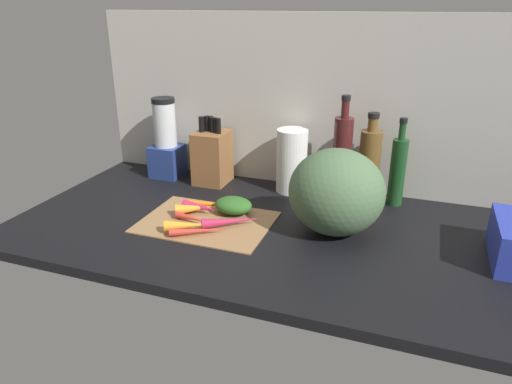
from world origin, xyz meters
TOP-DOWN VIEW (x-y plane):
  - ground_plane at (0.00, 0.00)cm, footprint 170.00×80.00cm
  - wall_back at (0.00, 38.50)cm, footprint 170.00×3.00cm
  - cutting_board at (-26.13, -4.55)cm, footprint 39.29×28.74cm
  - carrot_0 at (-31.87, -1.23)cm, footprint 11.99×9.20cm
  - carrot_1 at (-27.99, 4.74)cm, footprint 17.25×6.28cm
  - carrot_2 at (-30.21, -6.79)cm, footprint 11.14×3.92cm
  - carrot_3 at (-24.09, -13.71)cm, footprint 16.04×9.94cm
  - carrot_4 at (-28.18, -12.71)cm, footprint 13.76×8.66cm
  - carrot_5 at (-30.62, 0.18)cm, footprint 11.40×3.63cm
  - carrot_6 at (-17.51, -5.61)cm, footprint 16.52×11.93cm
  - carrot_greens_pile at (-20.41, 3.39)cm, footprint 12.08×9.29cm
  - winter_squash at (11.81, 2.58)cm, footprint 27.54×25.47cm
  - knife_block at (-38.84, 27.92)cm, footprint 11.53×13.11cm
  - blender_appliance at (-58.10, 28.29)cm, footprint 11.15×11.15cm
  - paper_towel_roll at (-8.93, 29.50)cm, footprint 10.74×10.74cm
  - bottle_0 at (8.67, 27.86)cm, footprint 6.30×6.30cm
  - bottle_1 at (17.48, 30.15)cm, footprint 7.19×7.19cm
  - bottle_2 at (26.76, 29.85)cm, footprint 5.15×5.15cm

SIDE VIEW (x-z plane):
  - ground_plane at x=0.00cm, z-range -3.00..0.00cm
  - cutting_board at x=-26.13cm, z-range 0.00..0.80cm
  - carrot_2 at x=-30.21cm, z-range 0.80..2.94cm
  - carrot_3 at x=-24.09cm, z-range 0.80..3.00cm
  - carrot_1 at x=-27.99cm, z-range 0.80..3.21cm
  - carrot_6 at x=-17.51cm, z-range 0.80..3.88cm
  - carrot_4 at x=-28.18cm, z-range 0.80..4.19cm
  - carrot_0 at x=-31.87cm, z-range 0.80..4.28cm
  - carrot_5 at x=-30.62cm, z-range 0.80..4.32cm
  - carrot_greens_pile at x=-20.41cm, z-range 0.80..5.91cm
  - knife_block at x=-38.84cm, z-range -2.29..22.51cm
  - paper_towel_roll at x=-8.93cm, z-range 0.00..22.44cm
  - bottle_2 at x=26.76cm, z-range -2.67..26.54cm
  - winter_squash at x=11.81cm, z-range 0.00..25.23cm
  - bottle_1 at x=17.48cm, z-range -2.21..27.92cm
  - blender_appliance at x=-58.10cm, z-range -2.13..28.18cm
  - bottle_0 at x=8.67cm, z-range -2.86..32.66cm
  - wall_back at x=0.00cm, z-range 0.00..60.00cm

